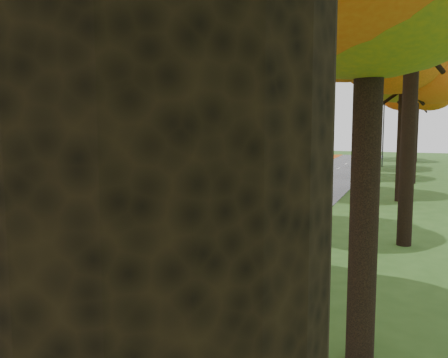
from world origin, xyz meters
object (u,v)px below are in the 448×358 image
Objects in this scene: bus at (219,226)px; car_silver at (301,168)px; car_white at (263,182)px; streetlamp_mid at (359,127)px; streetlamp_far at (381,124)px; streetlamp_near at (274,136)px; car_dark at (319,160)px.

bus is 2.56× the size of car_silver.
bus is 18.53m from car_white.
streetlamp_mid is 7.72m from car_white.
streetlamp_mid is 22.00m from streetlamp_far.
streetlamp_near is 1.00× the size of streetlamp_far.
car_silver is (-3.84, 30.12, -0.76)m from bus.
streetlamp_mid is (0.00, 22.00, 0.00)m from streetlamp_near.
streetlamp_near and streetlamp_mid have the same top height.
streetlamp_far is 14.18m from car_silver.
car_silver is at bearing 96.46° from car_white.
streetlamp_mid is at bearing 90.00° from streetlamp_near.
bus reaches higher than car_silver.
streetlamp_near is 1.87× the size of car_white.
bus is 30.37m from car_silver.
car_dark is (0.00, 21.33, -0.04)m from car_white.
car_white is (-6.30, 19.92, -3.95)m from streetlamp_near.
car_dark is (-6.30, -2.75, -3.98)m from streetlamp_far.
streetlamp_mid is 1.94× the size of car_silver.
bus is at bearing -81.60° from car_dark.
streetlamp_mid is 1.87× the size of car_white.
streetlamp_near is 22.00m from streetlamp_mid.
car_silver is at bearing 122.28° from streetlamp_mid.
streetlamp_near and streetlamp_far have the same top height.
streetlamp_far is at bearing 91.52° from bus.
car_silver is (0.03, 12.01, -0.05)m from car_white.
streetlamp_far is at bearing 90.00° from streetlamp_mid.
car_dark is at bearing -156.38° from streetlamp_far.
streetlamp_mid is 0.76× the size of bus.
car_silver is at bearing 102.08° from bus.
car_white reaches higher than car_dark.
car_dark is at bearing 98.68° from streetlamp_near.
streetlamp_near is 4.43m from bus.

